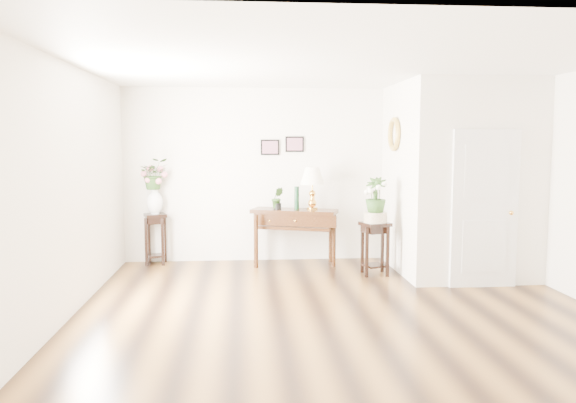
{
  "coord_description": "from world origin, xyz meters",
  "views": [
    {
      "loc": [
        -1.09,
        -6.36,
        1.93
      ],
      "look_at": [
        -0.47,
        1.3,
        1.12
      ],
      "focal_mm": 35.0,
      "sensor_mm": 36.0,
      "label": 1
    }
  ],
  "objects": [
    {
      "name": "art_print_left",
      "position": [
        -0.65,
        2.73,
        1.85
      ],
      "size": [
        0.3,
        0.02,
        0.25
      ],
      "primitive_type": "cube",
      "color": "black",
      "rests_on": "wall_back"
    },
    {
      "name": "door",
      "position": [
        2.1,
        0.78,
        1.05
      ],
      "size": [
        0.9,
        0.05,
        2.1
      ],
      "primitive_type": "cube",
      "color": "silver",
      "rests_on": "floor"
    },
    {
      "name": "plant_stand_a",
      "position": [
        -2.48,
        2.57,
        0.4
      ],
      "size": [
        0.4,
        0.4,
        0.81
      ],
      "primitive_type": "cube",
      "rotation": [
        0.0,
        0.0,
        0.32
      ],
      "color": "black",
      "rests_on": "floor"
    },
    {
      "name": "wall_ornament",
      "position": [
        1.16,
        1.9,
        2.05
      ],
      "size": [
        0.07,
        0.51,
        0.51
      ],
      "primitive_type": "torus",
      "rotation": [
        0.0,
        1.57,
        0.0
      ],
      "color": "#AD8E2E",
      "rests_on": "partition"
    },
    {
      "name": "lily_arrangement",
      "position": [
        -2.48,
        2.57,
        1.45
      ],
      "size": [
        0.54,
        0.5,
        0.49
      ],
      "primitive_type": "imported",
      "rotation": [
        0.0,
        0.0,
        0.3
      ],
      "color": "#26481A",
      "rests_on": "porcelain_vase"
    },
    {
      "name": "table_lamp",
      "position": [
        -0.01,
        2.32,
        1.24
      ],
      "size": [
        0.47,
        0.47,
        0.67
      ],
      "primitive_type": "cube",
      "rotation": [
        0.0,
        0.0,
        -0.26
      ],
      "color": "gold",
      "rests_on": "console_table"
    },
    {
      "name": "wall_front",
      "position": [
        0.0,
        -2.75,
        1.4
      ],
      "size": [
        6.0,
        0.02,
        2.8
      ],
      "primitive_type": "cube",
      "color": "white",
      "rests_on": "ground"
    },
    {
      "name": "potted_plant",
      "position": [
        -0.56,
        2.32,
        1.05
      ],
      "size": [
        0.18,
        0.15,
        0.33
      ],
      "primitive_type": "imported",
      "rotation": [
        0.0,
        0.0,
        -0.0
      ],
      "color": "#26481A",
      "rests_on": "console_table"
    },
    {
      "name": "wall_back",
      "position": [
        0.0,
        2.75,
        1.4
      ],
      "size": [
        6.0,
        0.02,
        2.8
      ],
      "primitive_type": "cube",
      "color": "white",
      "rests_on": "ground"
    },
    {
      "name": "plant_stand_b",
      "position": [
        0.82,
        1.59,
        0.39
      ],
      "size": [
        0.46,
        0.46,
        0.77
      ],
      "primitive_type": "cube",
      "rotation": [
        0.0,
        0.0,
        0.31
      ],
      "color": "black",
      "rests_on": "floor"
    },
    {
      "name": "ceramic_bowl",
      "position": [
        0.82,
        1.59,
        0.85
      ],
      "size": [
        0.44,
        0.44,
        0.15
      ],
      "primitive_type": "cylinder",
      "rotation": [
        0.0,
        0.0,
        0.38
      ],
      "color": "beige",
      "rests_on": "plant_stand_b"
    },
    {
      "name": "wall_left",
      "position": [
        -3.0,
        0.0,
        1.4
      ],
      "size": [
        0.02,
        5.5,
        2.8
      ],
      "primitive_type": "cube",
      "color": "white",
      "rests_on": "ground"
    },
    {
      "name": "ceiling",
      "position": [
        0.0,
        0.0,
        2.8
      ],
      "size": [
        6.0,
        5.5,
        0.02
      ],
      "primitive_type": "cube",
      "color": "white",
      "rests_on": "ground"
    },
    {
      "name": "green_vase",
      "position": [
        -0.25,
        2.32,
        1.06
      ],
      "size": [
        0.09,
        0.09,
        0.36
      ],
      "primitive_type": "cylinder",
      "rotation": [
        0.0,
        0.0,
        -0.27
      ],
      "color": "black",
      "rests_on": "console_table"
    },
    {
      "name": "porcelain_vase",
      "position": [
        -2.48,
        2.57,
        1.03
      ],
      "size": [
        0.3,
        0.3,
        0.43
      ],
      "primitive_type": null,
      "rotation": [
        0.0,
        0.0,
        -0.2
      ],
      "color": "white",
      "rests_on": "plant_stand_a"
    },
    {
      "name": "art_print_right",
      "position": [
        -0.25,
        2.73,
        1.9
      ],
      "size": [
        0.3,
        0.02,
        0.25
      ],
      "primitive_type": "cube",
      "color": "black",
      "rests_on": "wall_back"
    },
    {
      "name": "partition",
      "position": [
        2.1,
        1.77,
        1.4
      ],
      "size": [
        1.8,
        1.95,
        2.8
      ],
      "primitive_type": "cube",
      "color": "white",
      "rests_on": "floor"
    },
    {
      "name": "narcissus",
      "position": [
        0.82,
        1.59,
        1.16
      ],
      "size": [
        0.39,
        0.39,
        0.54
      ],
      "primitive_type": "imported",
      "rotation": [
        0.0,
        0.0,
        -0.36
      ],
      "color": "#26481A",
      "rests_on": "ceramic_bowl"
    },
    {
      "name": "console_table",
      "position": [
        -0.29,
        2.32,
        0.44
      ],
      "size": [
        1.4,
        0.86,
        0.89
      ],
      "primitive_type": "cube",
      "rotation": [
        0.0,
        0.0,
        -0.34
      ],
      "color": "black",
      "rests_on": "floor"
    },
    {
      "name": "floor",
      "position": [
        0.0,
        0.0,
        0.0
      ],
      "size": [
        6.0,
        5.5,
        0.02
      ],
      "primitive_type": "cube",
      "color": "brown",
      "rests_on": "ground"
    }
  ]
}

